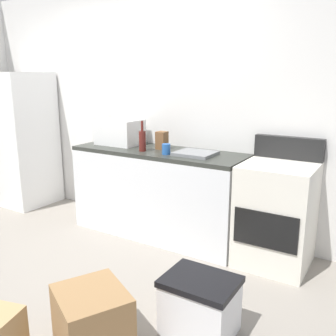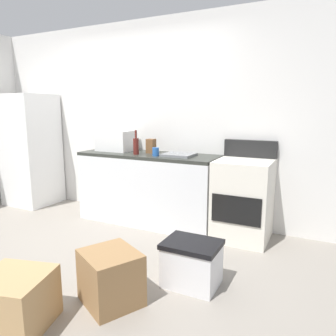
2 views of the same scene
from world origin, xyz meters
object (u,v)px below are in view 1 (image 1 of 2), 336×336
object	(u,v)px
microwave	(120,132)
coffee_mug	(166,149)
refrigerator	(22,140)
stove_oven	(276,213)
wine_bottle	(142,140)
cardboard_box_medium	(92,323)
storage_bin	(200,305)
knife_block	(162,140)

from	to	relation	value
microwave	coffee_mug	bearing A→B (deg)	-15.63
refrigerator	stove_oven	size ratio (longest dim) A/B	1.52
wine_bottle	microwave	bearing A→B (deg)	156.49
refrigerator	coffee_mug	size ratio (longest dim) A/B	16.72
cardboard_box_medium	microwave	bearing A→B (deg)	123.75
refrigerator	cardboard_box_medium	size ratio (longest dim) A/B	3.99
microwave	cardboard_box_medium	xyz separation A→B (m)	(1.16, -1.73, -0.83)
stove_oven	cardboard_box_medium	size ratio (longest dim) A/B	2.62
cardboard_box_medium	storage_bin	world-z (taller)	cardboard_box_medium
stove_oven	microwave	world-z (taller)	microwave
refrigerator	coffee_mug	xyz separation A→B (m)	(2.23, -0.09, 0.11)
refrigerator	knife_block	world-z (taller)	refrigerator
cardboard_box_medium	coffee_mug	bearing A→B (deg)	106.05
wine_bottle	storage_bin	xyz separation A→B (m)	(1.18, -1.04, -0.82)
storage_bin	refrigerator	bearing A→B (deg)	160.27
refrigerator	coffee_mug	distance (m)	2.24
stove_oven	storage_bin	xyz separation A→B (m)	(-0.14, -1.18, -0.27)
wine_bottle	cardboard_box_medium	size ratio (longest dim) A/B	0.72
microwave	knife_block	world-z (taller)	microwave
microwave	stove_oven	bearing A→B (deg)	-1.78
refrigerator	wine_bottle	xyz separation A→B (m)	(1.95, -0.08, 0.17)
refrigerator	microwave	xyz separation A→B (m)	(1.52, 0.11, 0.20)
refrigerator	stove_oven	bearing A→B (deg)	0.97
storage_bin	microwave	bearing A→B (deg)	142.63
microwave	knife_block	bearing A→B (deg)	-0.08
stove_oven	wine_bottle	world-z (taller)	wine_bottle
microwave	cardboard_box_medium	world-z (taller)	microwave
stove_oven	microwave	xyz separation A→B (m)	(-1.75, 0.05, 0.57)
wine_bottle	knife_block	world-z (taller)	wine_bottle
refrigerator	storage_bin	xyz separation A→B (m)	(3.13, -1.12, -0.64)
microwave	wine_bottle	xyz separation A→B (m)	(0.43, -0.19, -0.03)
microwave	storage_bin	xyz separation A→B (m)	(1.61, -1.23, -0.84)
stove_oven	coffee_mug	distance (m)	1.15
coffee_mug	storage_bin	distance (m)	1.56
knife_block	storage_bin	bearing A→B (deg)	-48.95
storage_bin	wine_bottle	bearing A→B (deg)	138.51
refrigerator	storage_bin	world-z (taller)	refrigerator
microwave	coffee_mug	size ratio (longest dim) A/B	4.60
microwave	coffee_mug	xyz separation A→B (m)	(0.72, -0.20, -0.09)
refrigerator	microwave	bearing A→B (deg)	4.14
coffee_mug	knife_block	size ratio (longest dim) A/B	0.56
microwave	wine_bottle	distance (m)	0.47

